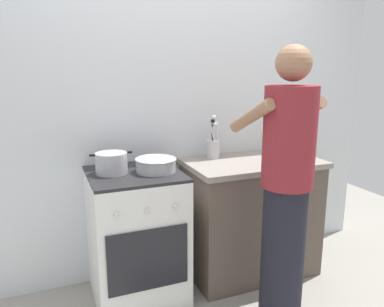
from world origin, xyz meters
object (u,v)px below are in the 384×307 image
Objects in this scene: stove_range at (136,236)px; pot at (111,163)px; person at (286,192)px; oil_bottle at (280,145)px; mixing_bowl at (156,164)px; utensil_crock at (213,145)px.

pot is at bearing 165.49° from stove_range.
oil_bottle is at bearing 58.78° from person.
oil_bottle reaches higher than mixing_bowl.
person reaches higher than oil_bottle.
pot is at bearing -170.14° from utensil_crock.
oil_bottle is (1.11, -0.03, 0.55)m from stove_range.
utensil_crock reaches higher than mixing_bowl.
pot reaches higher than mixing_bowl.
oil_bottle is at bearing -3.03° from pot.
mixing_bowl is at bearing -179.97° from oil_bottle.
stove_range is 1.06m from person.
utensil_crock is at bearing 9.86° from pot.
person reaches higher than utensil_crock.
utensil_crock is (0.80, 0.14, 0.03)m from pot.
person is (-0.36, -0.59, -0.14)m from oil_bottle.
pot is at bearing 176.97° from oil_bottle.
oil_bottle reaches higher than stove_range.
mixing_bowl is at bearing -158.31° from utensil_crock.
stove_range is 2.71× the size of utensil_crock.
mixing_bowl is 0.56m from utensil_crock.
stove_range is 3.29× the size of pot.
oil_bottle is 0.14× the size of person.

